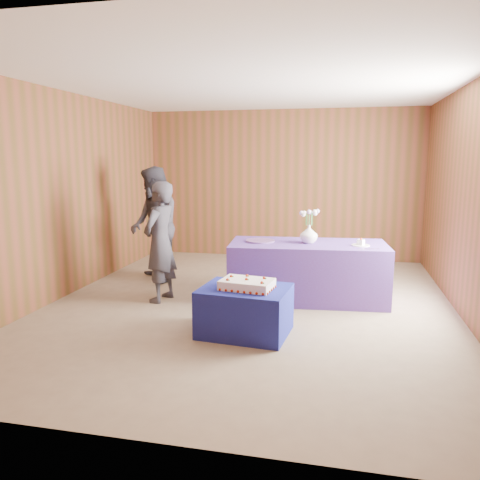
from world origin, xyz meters
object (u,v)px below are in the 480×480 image
(sheet_cake, at_px, (247,284))
(vase, at_px, (309,234))
(serving_table, at_px, (307,271))
(cake_table, at_px, (245,311))
(guest_right, at_px, (154,225))
(guest_left, at_px, (160,242))

(sheet_cake, relative_size, vase, 2.55)
(serving_table, distance_m, vase, 0.49)
(serving_table, xyz_separation_m, sheet_cake, (-0.52, -1.41, 0.17))
(cake_table, xyz_separation_m, guest_right, (-1.74, 1.80, 0.61))
(guest_left, xyz_separation_m, guest_right, (-0.44, 0.88, 0.09))
(cake_table, height_order, guest_left, guest_left)
(cake_table, distance_m, guest_right, 2.58)
(guest_right, bearing_deg, cake_table, 7.72)
(cake_table, xyz_separation_m, vase, (0.55, 1.38, 0.62))
(serving_table, relative_size, guest_right, 1.16)
(guest_left, bearing_deg, sheet_cake, 64.87)
(cake_table, xyz_separation_m, guest_left, (-1.30, 0.92, 0.52))
(guest_right, bearing_deg, serving_table, 43.27)
(cake_table, relative_size, serving_table, 0.45)
(guest_right, bearing_deg, vase, 43.35)
(serving_table, bearing_deg, cake_table, -116.84)
(sheet_cake, distance_m, guest_right, 2.56)
(serving_table, bearing_deg, sheet_cake, -115.43)
(cake_table, bearing_deg, vase, 73.86)
(cake_table, bearing_deg, sheet_cake, -42.80)
(sheet_cake, relative_size, guest_left, 0.39)
(sheet_cake, xyz_separation_m, guest_left, (-1.33, 0.95, 0.22))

